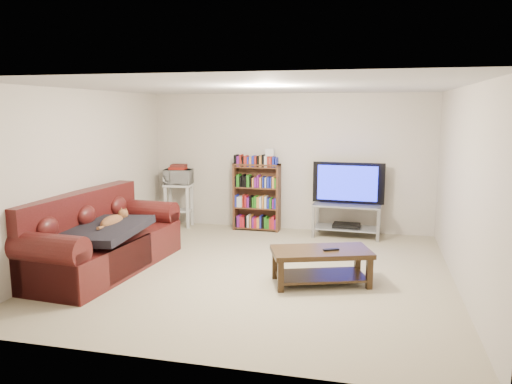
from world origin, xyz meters
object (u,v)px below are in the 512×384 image
(bookshelf, at_px, (257,196))
(coffee_table, at_px, (321,260))
(sofa, at_px, (98,243))
(tv_stand, at_px, (347,215))

(bookshelf, bearing_deg, coffee_table, -60.03)
(sofa, bearing_deg, tv_stand, 43.57)
(coffee_table, height_order, tv_stand, tv_stand)
(sofa, relative_size, coffee_table, 1.88)
(coffee_table, height_order, bookshelf, bookshelf)
(tv_stand, relative_size, bookshelf, 0.96)
(coffee_table, distance_m, bookshelf, 2.91)
(coffee_table, xyz_separation_m, bookshelf, (-1.42, 2.53, 0.31))
(tv_stand, bearing_deg, bookshelf, 178.70)
(bookshelf, bearing_deg, sofa, -119.67)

